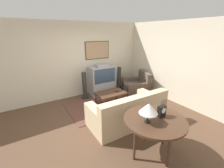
% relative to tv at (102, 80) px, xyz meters
% --- Properties ---
extents(ground_plane, '(12.00, 12.00, 0.00)m').
position_rel_tv_xyz_m(ground_plane, '(-0.82, -1.76, -0.57)').
color(ground_plane, brown).
extents(wall_back, '(12.00, 0.10, 2.70)m').
position_rel_tv_xyz_m(wall_back, '(-0.81, 0.37, 0.79)').
color(wall_back, beige).
rests_on(wall_back, ground_plane).
extents(wall_right, '(0.06, 12.00, 2.70)m').
position_rel_tv_xyz_m(wall_right, '(1.81, -1.76, 0.78)').
color(wall_right, beige).
rests_on(wall_right, ground_plane).
extents(area_rug, '(2.55, 1.53, 0.01)m').
position_rel_tv_xyz_m(area_rug, '(-0.33, -0.92, -0.56)').
color(area_rug, brown).
rests_on(area_rug, ground_plane).
extents(tv, '(0.97, 0.52, 1.19)m').
position_rel_tv_xyz_m(tv, '(0.00, 0.00, 0.00)').
color(tv, '#9E9EA3').
rests_on(tv, ground_plane).
extents(couch, '(2.01, 0.97, 0.89)m').
position_rel_tv_xyz_m(couch, '(-0.40, -2.15, -0.25)').
color(couch, '#CCB289').
rests_on(couch, ground_plane).
extents(armchair, '(1.19, 1.21, 0.86)m').
position_rel_tv_xyz_m(armchair, '(1.21, -0.67, -0.29)').
color(armchair, brown).
rests_on(armchair, ground_plane).
extents(coffee_table, '(0.94, 0.63, 0.45)m').
position_rel_tv_xyz_m(coffee_table, '(-0.22, -1.01, -0.16)').
color(coffee_table, '#472D1E').
rests_on(coffee_table, ground_plane).
extents(console_table, '(1.17, 1.17, 0.80)m').
position_rel_tv_xyz_m(console_table, '(-0.64, -3.27, 0.17)').
color(console_table, '#472D1E').
rests_on(console_table, ground_plane).
extents(table_lamp, '(0.33, 0.33, 0.37)m').
position_rel_tv_xyz_m(table_lamp, '(-0.84, -3.27, 0.51)').
color(table_lamp, black).
rests_on(table_lamp, console_table).
extents(mantel_clock, '(0.15, 0.10, 0.22)m').
position_rel_tv_xyz_m(mantel_clock, '(-0.48, -3.27, 0.35)').
color(mantel_clock, black).
rests_on(mantel_clock, console_table).
extents(remote, '(0.09, 0.17, 0.02)m').
position_rel_tv_xyz_m(remote, '(-0.01, -1.06, -0.10)').
color(remote, black).
rests_on(remote, coffee_table).
extents(speaker_tower_left, '(0.26, 0.26, 1.00)m').
position_rel_tv_xyz_m(speaker_tower_left, '(-0.76, -0.07, -0.09)').
color(speaker_tower_left, black).
rests_on(speaker_tower_left, ground_plane).
extents(speaker_tower_right, '(0.26, 0.26, 1.00)m').
position_rel_tv_xyz_m(speaker_tower_right, '(0.76, -0.07, -0.09)').
color(speaker_tower_right, black).
rests_on(speaker_tower_right, ground_plane).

